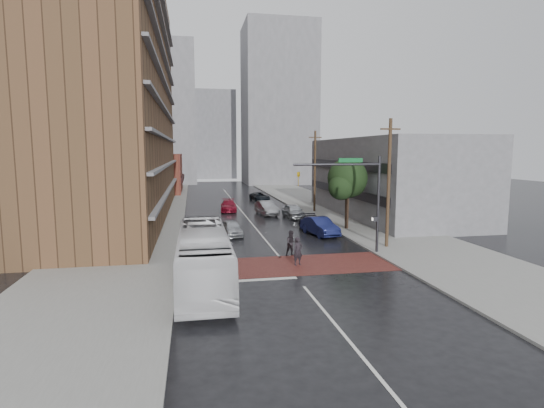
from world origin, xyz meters
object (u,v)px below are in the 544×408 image
object	(u,v)px
car_parked_mid	(312,223)
transit_bus	(203,257)
car_parked_near	(320,226)
pedestrian_b	(292,243)
car_travel_c	(229,206)
car_travel_a	(232,228)
suv_travel	(260,197)
car_travel_b	(267,208)
car_parked_far	(293,211)
pedestrian_a	(298,251)

from	to	relation	value
car_parked_mid	transit_bus	bearing A→B (deg)	-123.56
car_parked_near	pedestrian_b	bearing A→B (deg)	-132.22
car_travel_c	car_travel_a	bearing A→B (deg)	-89.97
suv_travel	car_parked_near	bearing A→B (deg)	-96.12
car_travel_c	car_parked_mid	size ratio (longest dim) A/B	1.03
car_travel_b	pedestrian_b	bearing A→B (deg)	-102.16
car_parked_far	suv_travel	bearing A→B (deg)	90.17
pedestrian_a	car_parked_far	distance (m)	20.18
car_travel_a	pedestrian_b	bearing A→B (deg)	-71.77
transit_bus	car_travel_c	xyz separation A→B (m)	(3.90, 29.58, -0.94)
car_travel_b	suv_travel	world-z (taller)	car_travel_b
car_travel_c	car_parked_near	bearing A→B (deg)	-64.12
transit_bus	car_parked_near	world-z (taller)	transit_bus
pedestrian_b	suv_travel	size ratio (longest dim) A/B	0.39
car_travel_a	car_travel_c	distance (m)	15.65
transit_bus	car_travel_a	world-z (taller)	transit_bus
transit_bus	car_travel_c	size ratio (longest dim) A/B	2.44
suv_travel	car_parked_near	xyz separation A→B (m)	(1.22, -27.04, 0.15)
car_travel_a	car_travel_c	world-z (taller)	car_travel_c
car_travel_a	car_parked_mid	bearing A→B (deg)	3.21
pedestrian_a	pedestrian_b	xyz separation A→B (m)	(0.17, 2.55, -0.03)
car_travel_a	car_parked_near	world-z (taller)	car_parked_near
car_travel_a	car_parked_near	distance (m)	7.95
pedestrian_b	car_travel_a	size ratio (longest dim) A/B	0.45
pedestrian_a	car_parked_far	size ratio (longest dim) A/B	0.42
pedestrian_b	car_travel_c	xyz separation A→B (m)	(-2.54, 23.84, -0.22)
transit_bus	car_parked_mid	xyz separation A→B (m)	(10.70, 15.14, -0.96)
pedestrian_b	suv_travel	distance (m)	34.18
car_travel_b	suv_travel	distance (m)	14.15
pedestrian_a	pedestrian_b	size ratio (longest dim) A/B	1.03
pedestrian_b	car_travel_b	xyz separation A→B (m)	(1.66, 19.96, -0.10)
transit_bus	car_travel_c	world-z (taller)	transit_bus
transit_bus	car_travel_b	distance (m)	26.95
car_travel_b	car_parked_mid	xyz separation A→B (m)	(2.61, -10.55, -0.14)
car_travel_b	car_parked_mid	distance (m)	10.87
car_travel_a	car_travel_c	xyz separation A→B (m)	(1.06, 15.62, 0.01)
car_travel_c	car_parked_mid	distance (m)	15.95
car_parked_near	car_parked_mid	bearing A→B (deg)	79.11
car_travel_c	suv_travel	bearing A→B (deg)	65.20
car_travel_c	transit_bus	bearing A→B (deg)	-93.61
pedestrian_b	car_parked_far	bearing A→B (deg)	68.31
pedestrian_a	transit_bus	bearing A→B (deg)	-170.16
car_travel_b	car_travel_c	xyz separation A→B (m)	(-4.19, 3.88, -0.12)
car_parked_far	car_parked_near	bearing A→B (deg)	-93.95
pedestrian_b	car_parked_far	size ratio (longest dim) A/B	0.41
car_parked_mid	car_travel_b	bearing A→B (deg)	105.56
car_parked_mid	car_parked_far	bearing A→B (deg)	91.68
pedestrian_a	suv_travel	world-z (taller)	pedestrian_a
car_travel_a	car_parked_far	xyz separation A→B (m)	(7.86, 8.91, 0.08)
car_parked_near	car_parked_far	world-z (taller)	car_parked_near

